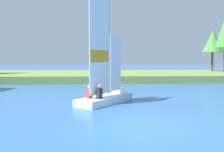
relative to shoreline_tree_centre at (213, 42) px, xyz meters
name	(u,v)px	position (x,y,z in m)	size (l,w,h in m)	color
ground_plane	(139,124)	(-14.19, -25.28, -4.83)	(200.00, 200.00, 0.00)	#2D609E
shore_bank	(112,75)	(-14.19, -3.17, -4.46)	(80.00, 14.23, 0.75)	olive
shoreline_tree_centre	(213,42)	(0.00, 0.00, 0.00)	(2.82, 2.82, 5.64)	brown
sailboat	(112,92)	(-14.98, -20.23, -4.27)	(3.54, 4.18, 6.71)	silver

